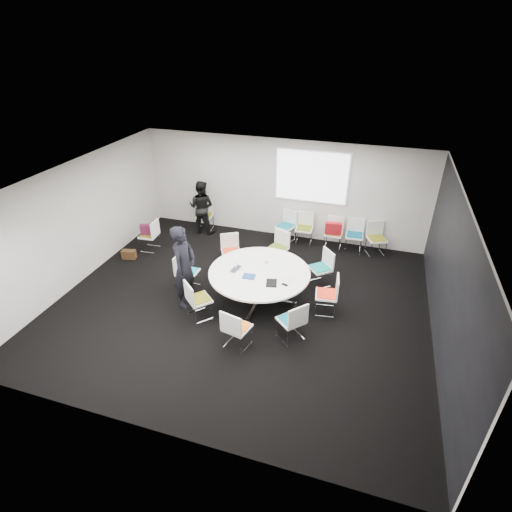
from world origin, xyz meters
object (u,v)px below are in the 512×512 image
(chair_back_b, at_px, (304,234))
(chair_ring_d, at_px, (231,258))
(chair_spare_left, at_px, (150,241))
(maroon_bag, at_px, (148,229))
(chair_back_a, at_px, (286,232))
(chair_ring_a, at_px, (326,301))
(chair_ring_c, at_px, (278,254))
(laptop, at_px, (237,269))
(cup, at_px, (266,262))
(chair_ring_h, at_px, (291,327))
(chair_ring_f, at_px, (199,306))
(brown_bag, at_px, (129,254))
(chair_ring_b, at_px, (320,274))
(chair_back_d, at_px, (354,241))
(chair_back_c, at_px, (333,239))
(person_back, at_px, (202,207))
(chair_person_back, at_px, (205,221))
(person_main, at_px, (184,267))
(chair_back_e, at_px, (376,245))
(conference_table, at_px, (259,279))
(chair_ring_e, at_px, (188,278))
(chair_ring_g, at_px, (237,335))

(chair_back_b, bearing_deg, chair_ring_d, 48.60)
(chair_spare_left, bearing_deg, maroon_bag, 90.00)
(chair_back_a, bearing_deg, maroon_bag, 44.45)
(chair_ring_a, xyz_separation_m, chair_ring_c, (-1.50, 1.63, 0.00))
(chair_ring_c, bearing_deg, chair_back_a, -65.31)
(laptop, distance_m, cup, 0.69)
(chair_back_b, xyz_separation_m, maroon_bag, (-3.93, -1.65, 0.34))
(chair_ring_h, height_order, chair_back_b, same)
(chair_ring_a, xyz_separation_m, chair_ring_f, (-2.51, -0.97, 0.00))
(chair_ring_a, bearing_deg, brown_bag, 74.45)
(chair_ring_b, bearing_deg, brown_bag, 52.05)
(chair_ring_c, xyz_separation_m, laptop, (-0.48, -1.69, 0.47))
(chair_ring_b, relative_size, chair_ring_f, 1.00)
(chair_back_d, distance_m, chair_spare_left, 5.55)
(chair_back_c, bearing_deg, person_back, 3.96)
(chair_ring_h, bearing_deg, chair_spare_left, 103.99)
(chair_spare_left, height_order, chair_person_back, same)
(chair_back_d, relative_size, person_main, 0.47)
(chair_back_c, height_order, chair_back_e, same)
(conference_table, bearing_deg, maroon_bag, 159.79)
(cup, bearing_deg, chair_back_c, 64.82)
(chair_back_d, relative_size, maroon_bag, 2.20)
(chair_spare_left, height_order, maroon_bag, chair_spare_left)
(chair_spare_left, xyz_separation_m, person_main, (2.03, -1.91, 0.66))
(chair_ring_d, height_order, maroon_bag, chair_ring_d)
(maroon_bag, bearing_deg, person_back, 57.59)
(chair_ring_a, distance_m, chair_ring_h, 1.17)
(chair_ring_e, relative_size, chair_back_c, 1.00)
(chair_ring_f, relative_size, chair_ring_h, 1.00)
(chair_person_back, relative_size, brown_bag, 2.44)
(chair_ring_a, height_order, chair_ring_g, same)
(cup, bearing_deg, laptop, -139.86)
(chair_back_b, distance_m, chair_back_d, 1.38)
(chair_ring_f, xyz_separation_m, chair_back_c, (2.25, 3.89, 0.00))
(chair_ring_d, distance_m, chair_ring_f, 2.07)
(chair_ring_e, xyz_separation_m, laptop, (1.23, 0.02, 0.47))
(chair_ring_f, bearing_deg, chair_ring_h, 39.61)
(chair_ring_a, distance_m, chair_person_back, 5.03)
(chair_ring_d, bearing_deg, laptop, 87.62)
(chair_back_b, height_order, chair_back_d, same)
(person_back, bearing_deg, person_main, 107.64)
(chair_back_c, distance_m, laptop, 3.47)
(conference_table, xyz_separation_m, laptop, (-0.48, -0.07, 0.20))
(chair_back_e, xyz_separation_m, cup, (-2.33, -2.54, 0.50))
(chair_ring_f, bearing_deg, chair_back_a, 119.01)
(conference_table, height_order, chair_ring_g, chair_ring_g)
(chair_ring_h, distance_m, maroon_bag, 5.09)
(chair_ring_d, xyz_separation_m, chair_ring_h, (2.05, -2.15, 0.00))
(chair_ring_d, relative_size, chair_ring_h, 1.00)
(chair_ring_c, relative_size, chair_person_back, 1.00)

